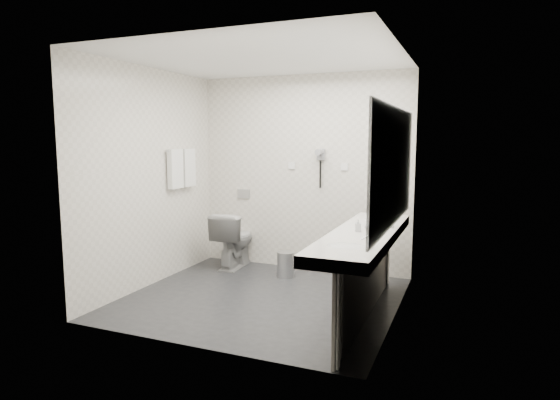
% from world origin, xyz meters
% --- Properties ---
extents(floor, '(2.80, 2.80, 0.00)m').
position_xyz_m(floor, '(0.00, 0.00, 0.00)').
color(floor, '#27282C').
rests_on(floor, ground).
extents(ceiling, '(2.80, 2.80, 0.00)m').
position_xyz_m(ceiling, '(0.00, 0.00, 2.50)').
color(ceiling, white).
rests_on(ceiling, wall_back).
extents(wall_back, '(2.80, 0.00, 2.80)m').
position_xyz_m(wall_back, '(0.00, 1.30, 1.25)').
color(wall_back, white).
rests_on(wall_back, floor).
extents(wall_front, '(2.80, 0.00, 2.80)m').
position_xyz_m(wall_front, '(0.00, -1.30, 1.25)').
color(wall_front, white).
rests_on(wall_front, floor).
extents(wall_left, '(0.00, 2.60, 2.60)m').
position_xyz_m(wall_left, '(-1.40, 0.00, 1.25)').
color(wall_left, white).
rests_on(wall_left, floor).
extents(wall_right, '(0.00, 2.60, 2.60)m').
position_xyz_m(wall_right, '(1.40, 0.00, 1.25)').
color(wall_right, white).
rests_on(wall_right, floor).
extents(vanity_counter, '(0.55, 2.20, 0.10)m').
position_xyz_m(vanity_counter, '(1.12, -0.20, 0.80)').
color(vanity_counter, white).
rests_on(vanity_counter, floor).
extents(vanity_panel, '(0.03, 2.15, 0.75)m').
position_xyz_m(vanity_panel, '(1.15, -0.20, 0.38)').
color(vanity_panel, gray).
rests_on(vanity_panel, floor).
extents(vanity_post_near, '(0.06, 0.06, 0.75)m').
position_xyz_m(vanity_post_near, '(1.18, -1.24, 0.38)').
color(vanity_post_near, silver).
rests_on(vanity_post_near, floor).
extents(vanity_post_far, '(0.06, 0.06, 0.75)m').
position_xyz_m(vanity_post_far, '(1.18, 0.84, 0.38)').
color(vanity_post_far, silver).
rests_on(vanity_post_far, floor).
extents(mirror, '(0.02, 2.20, 1.05)m').
position_xyz_m(mirror, '(1.39, -0.20, 1.45)').
color(mirror, '#B2BCC6').
rests_on(mirror, wall_right).
extents(basin_near, '(0.40, 0.31, 0.05)m').
position_xyz_m(basin_near, '(1.12, -0.85, 0.83)').
color(basin_near, white).
rests_on(basin_near, vanity_counter).
extents(basin_far, '(0.40, 0.31, 0.05)m').
position_xyz_m(basin_far, '(1.12, 0.45, 0.83)').
color(basin_far, white).
rests_on(basin_far, vanity_counter).
extents(faucet_near, '(0.04, 0.04, 0.15)m').
position_xyz_m(faucet_near, '(1.32, -0.85, 0.92)').
color(faucet_near, silver).
rests_on(faucet_near, vanity_counter).
extents(faucet_far, '(0.04, 0.04, 0.15)m').
position_xyz_m(faucet_far, '(1.32, 0.45, 0.92)').
color(faucet_far, silver).
rests_on(faucet_far, vanity_counter).
extents(soap_bottle_a, '(0.07, 0.07, 0.11)m').
position_xyz_m(soap_bottle_a, '(1.08, -0.23, 0.91)').
color(soap_bottle_a, beige).
rests_on(soap_bottle_a, vanity_counter).
extents(soap_bottle_b, '(0.10, 0.10, 0.10)m').
position_xyz_m(soap_bottle_b, '(1.16, -0.13, 0.90)').
color(soap_bottle_b, beige).
rests_on(soap_bottle_b, vanity_counter).
extents(soap_bottle_c, '(0.05, 0.05, 0.10)m').
position_xyz_m(soap_bottle_c, '(1.22, -0.19, 0.90)').
color(soap_bottle_c, beige).
rests_on(soap_bottle_c, vanity_counter).
extents(glass_left, '(0.08, 0.08, 0.11)m').
position_xyz_m(glass_left, '(1.33, 0.07, 0.91)').
color(glass_left, silver).
rests_on(glass_left, vanity_counter).
extents(glass_right, '(0.06, 0.06, 0.11)m').
position_xyz_m(glass_right, '(1.27, 0.17, 0.90)').
color(glass_right, silver).
rests_on(glass_right, vanity_counter).
extents(toilet, '(0.45, 0.75, 0.74)m').
position_xyz_m(toilet, '(-0.86, 1.01, 0.37)').
color(toilet, white).
rests_on(toilet, floor).
extents(flush_plate, '(0.18, 0.02, 0.12)m').
position_xyz_m(flush_plate, '(-0.85, 1.29, 0.95)').
color(flush_plate, '#B2B5BA').
rests_on(flush_plate, wall_back).
extents(pedal_bin, '(0.28, 0.28, 0.30)m').
position_xyz_m(pedal_bin, '(-0.04, 0.82, 0.15)').
color(pedal_bin, '#B2B5BA').
rests_on(pedal_bin, floor).
extents(bin_lid, '(0.21, 0.21, 0.02)m').
position_xyz_m(bin_lid, '(-0.04, 0.82, 0.31)').
color(bin_lid, '#B2B5BA').
rests_on(bin_lid, pedal_bin).
extents(towel_rail, '(0.02, 0.62, 0.02)m').
position_xyz_m(towel_rail, '(-1.35, 0.55, 1.55)').
color(towel_rail, silver).
rests_on(towel_rail, wall_left).
extents(towel_near, '(0.07, 0.24, 0.48)m').
position_xyz_m(towel_near, '(-1.34, 0.41, 1.33)').
color(towel_near, white).
rests_on(towel_near, towel_rail).
extents(towel_far, '(0.07, 0.24, 0.48)m').
position_xyz_m(towel_far, '(-1.34, 0.69, 1.33)').
color(towel_far, white).
rests_on(towel_far, towel_rail).
extents(dryer_cradle, '(0.10, 0.04, 0.14)m').
position_xyz_m(dryer_cradle, '(0.25, 1.27, 1.50)').
color(dryer_cradle, '#939398').
rests_on(dryer_cradle, wall_back).
extents(dryer_barrel, '(0.08, 0.14, 0.08)m').
position_xyz_m(dryer_barrel, '(0.25, 1.20, 1.53)').
color(dryer_barrel, '#939398').
rests_on(dryer_barrel, dryer_cradle).
extents(dryer_cord, '(0.02, 0.02, 0.35)m').
position_xyz_m(dryer_cord, '(0.25, 1.26, 1.25)').
color(dryer_cord, black).
rests_on(dryer_cord, dryer_cradle).
extents(switch_plate_a, '(0.09, 0.02, 0.09)m').
position_xyz_m(switch_plate_a, '(-0.15, 1.29, 1.35)').
color(switch_plate_a, white).
rests_on(switch_plate_a, wall_back).
extents(switch_plate_b, '(0.09, 0.02, 0.09)m').
position_xyz_m(switch_plate_b, '(0.55, 1.29, 1.35)').
color(switch_plate_b, white).
rests_on(switch_plate_b, wall_back).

